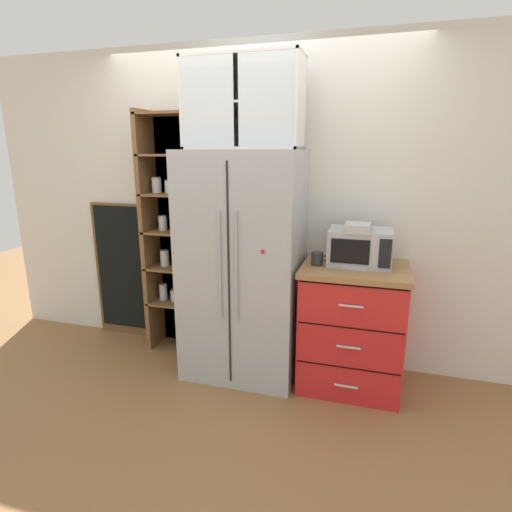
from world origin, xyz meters
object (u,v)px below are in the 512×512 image
at_px(bottle_amber, 357,248).
at_px(chalkboard_menu, 125,271).
at_px(mug_charcoal, 317,258).
at_px(microwave, 360,247).
at_px(coffee_maker, 357,245).
at_px(refrigerator, 244,266).

relative_size(bottle_amber, chalkboard_menu, 0.20).
bearing_deg(chalkboard_menu, mug_charcoal, -9.98).
height_order(microwave, chalkboard_menu, chalkboard_menu).
distance_m(microwave, coffee_maker, 0.05).
distance_m(refrigerator, bottle_amber, 0.86).
height_order(refrigerator, microwave, refrigerator).
bearing_deg(coffee_maker, refrigerator, -177.90).
height_order(refrigerator, chalkboard_menu, refrigerator).
height_order(coffee_maker, chalkboard_menu, chalkboard_menu).
bearing_deg(chalkboard_menu, refrigerator, -13.35).
relative_size(coffee_maker, bottle_amber, 1.25).
xyz_separation_m(coffee_maker, mug_charcoal, (-0.27, -0.05, -0.11)).
distance_m(microwave, chalkboard_menu, 2.18).
bearing_deg(chalkboard_menu, bottle_amber, -5.00).
relative_size(microwave, bottle_amber, 1.77).
distance_m(mug_charcoal, bottle_amber, 0.31).
bearing_deg(coffee_maker, mug_charcoal, -168.91).
bearing_deg(bottle_amber, refrigerator, -171.97).
xyz_separation_m(coffee_maker, chalkboard_menu, (-2.11, 0.27, -0.45)).
relative_size(microwave, mug_charcoal, 3.66).
xyz_separation_m(refrigerator, microwave, (0.86, 0.07, 0.19)).
distance_m(coffee_maker, chalkboard_menu, 2.17).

